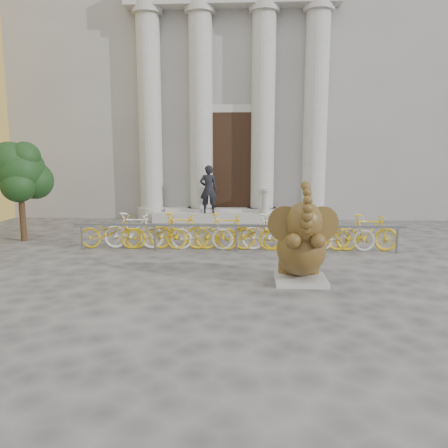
# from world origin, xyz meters

# --- Properties ---
(ground) EXTENTS (80.00, 80.00, 0.00)m
(ground) POSITION_xyz_m (0.00, 0.00, 0.00)
(ground) COLOR #474442
(ground) RESTS_ON ground
(classical_building) EXTENTS (22.00, 10.70, 12.00)m
(classical_building) POSITION_xyz_m (0.00, 14.93, 5.98)
(classical_building) COLOR gray
(classical_building) RESTS_ON ground
(entrance_steps) EXTENTS (6.00, 1.20, 0.36)m
(entrance_steps) POSITION_xyz_m (0.00, 9.40, 0.18)
(entrance_steps) COLOR #A8A59E
(entrance_steps) RESTS_ON ground
(elephant_statue) EXTENTS (1.38, 1.52, 2.06)m
(elephant_statue) POSITION_xyz_m (1.71, 1.13, 0.75)
(elephant_statue) COLOR #A8A59E
(elephant_statue) RESTS_ON ground
(bike_rack) EXTENTS (8.81, 0.53, 1.00)m
(bike_rack) POSITION_xyz_m (0.33, 4.22, 0.50)
(bike_rack) COLOR slate
(bike_rack) RESTS_ON ground
(tree) EXTENTS (1.70, 1.55, 2.95)m
(tree) POSITION_xyz_m (-6.07, 5.13, 2.05)
(tree) COLOR #332114
(tree) RESTS_ON ground
(pedestrian) EXTENTS (0.68, 0.46, 1.83)m
(pedestrian) POSITION_xyz_m (-0.85, 9.05, 1.28)
(pedestrian) COLOR black
(pedestrian) RESTS_ON entrance_steps
(balustrade_post) EXTENTS (0.39, 0.39, 0.95)m
(balustrade_post) POSITION_xyz_m (1.32, 9.10, 0.80)
(balustrade_post) COLOR #A8A59E
(balustrade_post) RESTS_ON entrance_steps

